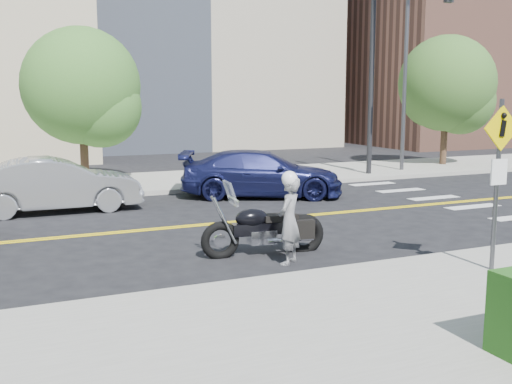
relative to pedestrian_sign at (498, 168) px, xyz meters
The scene contains 13 objects.
ground_plane 7.83m from the pedestrian_sign, 123.64° to the left, with size 120.00×120.00×0.00m, color black.
sidewalk_near 4.75m from the pedestrian_sign, 164.21° to the right, with size 60.00×5.00×0.15m, color #9E9B91.
sidewalk_far 14.56m from the pedestrian_sign, 106.91° to the left, with size 60.00×5.00×0.15m, color #9E9B91.
building_right 34.41m from the pedestrian_sign, 50.36° to the left, with size 14.00×12.00×12.00m, color #8C5947.
lamp_post 15.16m from the pedestrian_sign, 58.67° to the left, with size 0.16×0.16×8.00m, color #4C4C51.
traffic_light 13.06m from the pedestrian_sign, 63.01° to the left, with size 0.28×4.50×7.00m.
pedestrian_sign is the anchor object (origin of this frame).
motorcyclist 3.82m from the pedestrian_sign, 141.83° to the left, with size 0.73×0.72×1.80m.
motorcycle 4.49m from the pedestrian_sign, 134.27° to the left, with size 2.53×0.77×1.54m, color black, non-canonical shape.
parked_car_silver 11.66m from the pedestrian_sign, 123.68° to the left, with size 1.61×4.61×1.52m, color #94969B.
parked_car_blue 9.76m from the pedestrian_sign, 90.71° to the left, with size 2.10×5.17×1.50m, color #1A1E4F.
tree_far_a 15.29m from the pedestrian_sign, 109.14° to the left, with size 4.12×4.12×5.64m.
tree_far_b 17.69m from the pedestrian_sign, 51.79° to the left, with size 4.30×4.30×5.94m.
Camera 1 is at (-3.78, -14.02, 3.17)m, focal length 42.00 mm.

